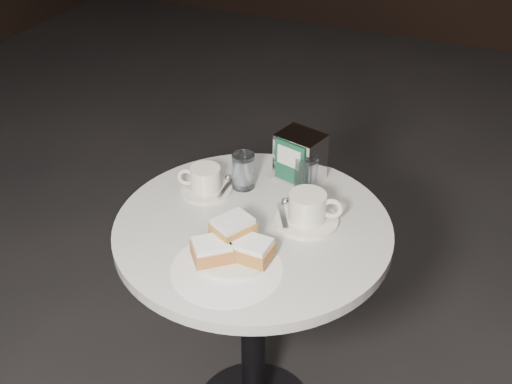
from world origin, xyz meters
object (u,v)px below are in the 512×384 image
object	(u,v)px
water_glass_left	(243,171)
napkin_dispenser	(300,157)
cafe_table	(253,283)
coffee_cup_right	(308,210)
coffee_cup_left	(205,181)
water_glass_right	(306,174)
beignet_plate	(232,246)

from	to	relation	value
water_glass_left	napkin_dispenser	xyz separation A→B (m)	(0.13, 0.10, 0.02)
water_glass_left	cafe_table	bearing A→B (deg)	-57.89
coffee_cup_right	coffee_cup_left	bearing A→B (deg)	160.79
water_glass_left	coffee_cup_right	bearing A→B (deg)	-21.48
cafe_table	water_glass_right	size ratio (longest dim) A/B	7.44
water_glass_left	napkin_dispenser	size ratio (longest dim) A/B	0.72
coffee_cup_left	water_glass_right	distance (m)	0.27
water_glass_right	napkin_dispenser	size ratio (longest dim) A/B	0.72
beignet_plate	water_glass_left	bearing A→B (deg)	109.51
coffee_cup_right	water_glass_left	world-z (taller)	water_glass_left
water_glass_right	water_glass_left	bearing A→B (deg)	-160.75
beignet_plate	napkin_dispenser	world-z (taller)	napkin_dispenser
beignet_plate	water_glass_right	size ratio (longest dim) A/B	2.36
coffee_cup_left	water_glass_right	size ratio (longest dim) A/B	1.76
beignet_plate	cafe_table	bearing A→B (deg)	93.36
coffee_cup_left	water_glass_left	xyz separation A→B (m)	(0.08, 0.06, 0.02)
coffee_cup_left	water_glass_right	bearing A→B (deg)	7.82
water_glass_left	water_glass_right	bearing A→B (deg)	19.25
coffee_cup_left	napkin_dispenser	distance (m)	0.27
coffee_cup_left	water_glass_left	size ratio (longest dim) A/B	1.77
cafe_table	beignet_plate	distance (m)	0.27
water_glass_right	cafe_table	bearing A→B (deg)	-107.89
coffee_cup_left	napkin_dispenser	world-z (taller)	napkin_dispenser
beignet_plate	napkin_dispenser	bearing A→B (deg)	86.29
napkin_dispenser	water_glass_left	bearing A→B (deg)	-127.32
water_glass_left	water_glass_right	distance (m)	0.17
water_glass_left	beignet_plate	bearing A→B (deg)	-70.49
cafe_table	water_glass_right	distance (m)	0.33
napkin_dispenser	cafe_table	bearing A→B (deg)	-82.39
napkin_dispenser	coffee_cup_left	bearing A→B (deg)	-127.81
coffee_cup_left	water_glass_left	distance (m)	0.11
beignet_plate	napkin_dispenser	size ratio (longest dim) A/B	1.70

